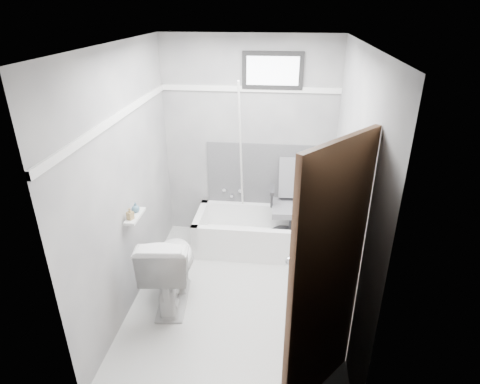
# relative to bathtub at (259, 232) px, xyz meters

# --- Properties ---
(floor) EXTENTS (2.60, 2.60, 0.00)m
(floor) POSITION_rel_bathtub_xyz_m (-0.16, -0.93, -0.21)
(floor) COLOR silver
(floor) RESTS_ON ground
(ceiling) EXTENTS (2.60, 2.60, 0.00)m
(ceiling) POSITION_rel_bathtub_xyz_m (-0.16, -0.93, 2.19)
(ceiling) COLOR silver
(ceiling) RESTS_ON floor
(wall_back) EXTENTS (2.00, 0.02, 2.40)m
(wall_back) POSITION_rel_bathtub_xyz_m (-0.16, 0.37, 0.99)
(wall_back) COLOR slate
(wall_back) RESTS_ON floor
(wall_front) EXTENTS (2.00, 0.02, 2.40)m
(wall_front) POSITION_rel_bathtub_xyz_m (-0.16, -2.23, 0.99)
(wall_front) COLOR slate
(wall_front) RESTS_ON floor
(wall_left) EXTENTS (0.02, 2.60, 2.40)m
(wall_left) POSITION_rel_bathtub_xyz_m (-1.16, -0.93, 0.99)
(wall_left) COLOR slate
(wall_left) RESTS_ON floor
(wall_right) EXTENTS (0.02, 2.60, 2.40)m
(wall_right) POSITION_rel_bathtub_xyz_m (0.84, -0.93, 0.99)
(wall_right) COLOR slate
(wall_right) RESTS_ON floor
(bathtub) EXTENTS (1.50, 0.70, 0.42)m
(bathtub) POSITION_rel_bathtub_xyz_m (0.00, 0.00, 0.00)
(bathtub) COLOR white
(bathtub) RESTS_ON floor
(office_chair) EXTENTS (0.56, 0.56, 0.94)m
(office_chair) POSITION_rel_bathtub_xyz_m (0.37, 0.05, 0.38)
(office_chair) COLOR slate
(office_chair) RESTS_ON bathtub
(toilet) EXTENTS (0.54, 0.87, 0.81)m
(toilet) POSITION_rel_bathtub_xyz_m (-0.78, -1.06, 0.19)
(toilet) COLOR silver
(toilet) RESTS_ON floor
(door) EXTENTS (0.78, 0.78, 2.00)m
(door) POSITION_rel_bathtub_xyz_m (0.82, -2.21, 0.79)
(door) COLOR #54331F
(door) RESTS_ON floor
(window) EXTENTS (0.66, 0.04, 0.40)m
(window) POSITION_rel_bathtub_xyz_m (0.09, 0.36, 1.81)
(window) COLOR black
(window) RESTS_ON wall_back
(backerboard) EXTENTS (1.50, 0.02, 0.78)m
(backerboard) POSITION_rel_bathtub_xyz_m (0.09, 0.36, 0.59)
(backerboard) COLOR #4C4C4F
(backerboard) RESTS_ON wall_back
(trim_back) EXTENTS (2.00, 0.02, 0.06)m
(trim_back) POSITION_rel_bathtub_xyz_m (-0.16, 0.36, 1.61)
(trim_back) COLOR white
(trim_back) RESTS_ON wall_back
(trim_left) EXTENTS (0.02, 2.60, 0.06)m
(trim_left) POSITION_rel_bathtub_xyz_m (-1.15, -0.93, 1.61)
(trim_left) COLOR white
(trim_left) RESTS_ON wall_left
(pole) EXTENTS (0.02, 0.54, 1.89)m
(pole) POSITION_rel_bathtub_xyz_m (-0.23, 0.13, 0.84)
(pole) COLOR silver
(pole) RESTS_ON bathtub
(shelf) EXTENTS (0.10, 0.32, 0.02)m
(shelf) POSITION_rel_bathtub_xyz_m (-1.09, -0.99, 0.69)
(shelf) COLOR silver
(shelf) RESTS_ON wall_left
(soap_bottle_a) EXTENTS (0.07, 0.07, 0.12)m
(soap_bottle_a) POSITION_rel_bathtub_xyz_m (-1.10, -1.07, 0.76)
(soap_bottle_a) COLOR #967C4B
(soap_bottle_a) RESTS_ON shelf
(soap_bottle_b) EXTENTS (0.08, 0.08, 0.10)m
(soap_bottle_b) POSITION_rel_bathtub_xyz_m (-1.10, -0.93, 0.75)
(soap_bottle_b) COLOR #466C81
(soap_bottle_b) RESTS_ON shelf
(faucet) EXTENTS (0.26, 0.10, 0.16)m
(faucet) POSITION_rel_bathtub_xyz_m (-0.36, 0.34, 0.34)
(faucet) COLOR silver
(faucet) RESTS_ON wall_back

